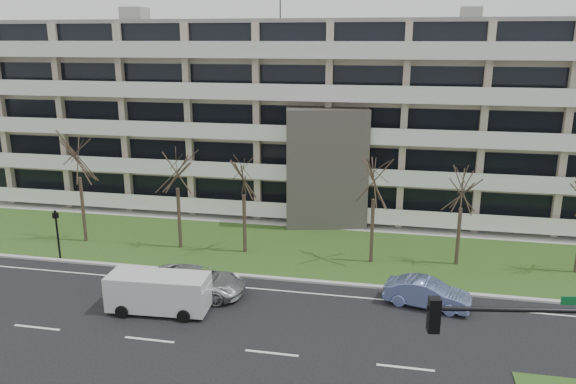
% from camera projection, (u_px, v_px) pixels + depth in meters
% --- Properties ---
extents(ground, '(160.00, 160.00, 0.00)m').
position_uv_depth(ground, '(272.00, 353.00, 25.65)').
color(ground, black).
rests_on(ground, ground).
extents(grass_verge, '(90.00, 10.00, 0.06)m').
position_uv_depth(grass_verge, '(315.00, 251.00, 37.93)').
color(grass_verge, '#294C19').
rests_on(grass_verge, ground).
extents(curb, '(90.00, 0.35, 0.12)m').
position_uv_depth(curb, '(302.00, 280.00, 33.19)').
color(curb, '#B2B2AD').
rests_on(curb, ground).
extents(sidewalk, '(90.00, 2.00, 0.08)m').
position_uv_depth(sidewalk, '(325.00, 225.00, 43.13)').
color(sidewalk, '#B2B2AD').
rests_on(sidewalk, ground).
extents(lane_edge_line, '(90.00, 0.12, 0.01)m').
position_uv_depth(lane_edge_line, '(297.00, 292.00, 31.79)').
color(lane_edge_line, white).
rests_on(lane_edge_line, ground).
extents(apartment_building, '(60.50, 15.10, 18.75)m').
position_uv_depth(apartment_building, '(338.00, 115.00, 47.56)').
color(apartment_building, '#BDAA93').
rests_on(apartment_building, ground).
extents(silver_pickup, '(5.71, 2.82, 1.56)m').
position_uv_depth(silver_pickup, '(196.00, 281.00, 31.35)').
color(silver_pickup, silver).
rests_on(silver_pickup, ground).
extents(blue_sedan, '(4.74, 2.50, 1.49)m').
position_uv_depth(blue_sedan, '(427.00, 293.00, 29.97)').
color(blue_sedan, '#7F94DC').
rests_on(blue_sedan, ground).
extents(white_van, '(5.36, 2.40, 2.04)m').
position_uv_depth(white_van, '(160.00, 290.00, 29.28)').
color(white_van, silver).
rests_on(white_van, ground).
extents(traffic_signal, '(5.75, 1.23, 6.72)m').
position_uv_depth(traffic_signal, '(547.00, 368.00, 16.83)').
color(traffic_signal, black).
rests_on(traffic_signal, ground).
extents(pedestrian_signal, '(0.34, 0.29, 3.32)m').
position_uv_depth(pedestrian_signal, '(57.00, 228.00, 36.00)').
color(pedestrian_signal, black).
rests_on(pedestrian_signal, ground).
extents(tree_1, '(4.19, 4.19, 8.38)m').
position_uv_depth(tree_1, '(77.00, 151.00, 37.98)').
color(tree_1, '#382B21').
rests_on(tree_1, ground).
extents(tree_2, '(3.79, 3.79, 7.58)m').
position_uv_depth(tree_2, '(176.00, 164.00, 36.94)').
color(tree_2, '#382B21').
rests_on(tree_2, ground).
extents(tree_3, '(3.59, 3.59, 7.18)m').
position_uv_depth(tree_3, '(243.00, 172.00, 36.21)').
color(tree_3, '#382B21').
rests_on(tree_3, ground).
extents(tree_4, '(3.77, 3.77, 7.55)m').
position_uv_depth(tree_4, '(374.00, 174.00, 34.47)').
color(tree_4, '#382B21').
rests_on(tree_4, ground).
extents(tree_5, '(3.38, 3.38, 6.75)m').
position_uv_depth(tree_5, '(463.00, 185.00, 34.25)').
color(tree_5, '#382B21').
rests_on(tree_5, ground).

